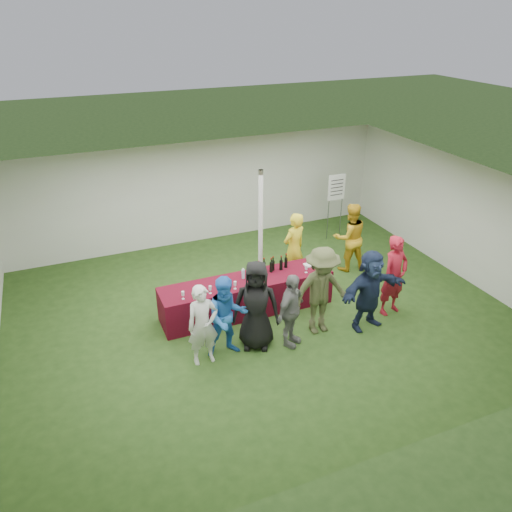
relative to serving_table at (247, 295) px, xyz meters
name	(u,v)px	position (x,y,z in m)	size (l,w,h in m)	color
ground	(261,314)	(0.21, -0.23, -0.38)	(60.00, 60.00, 0.00)	#284719
tent	(261,229)	(0.71, 0.97, 0.98)	(10.00, 10.00, 10.00)	white
serving_table	(247,295)	(0.00, 0.00, 0.00)	(3.60, 0.80, 0.75)	#5A0B1C
wine_bottles	(272,266)	(0.63, 0.14, 0.50)	(0.74, 0.15, 0.32)	black
wine_glasses	(229,285)	(-0.47, -0.23, 0.49)	(2.71, 0.12, 0.16)	silver
water_bottle	(243,274)	(-0.05, 0.08, 0.48)	(0.07, 0.07, 0.23)	silver
bar_towel	(310,265)	(1.48, 0.05, 0.39)	(0.25, 0.18, 0.03)	white
dump_bucket	(322,266)	(1.62, -0.22, 0.46)	(0.24, 0.24, 0.18)	slate
wine_list_sign	(336,192)	(3.55, 2.51, 0.94)	(0.50, 0.03, 1.80)	slate
staff_pourer	(294,249)	(1.43, 0.73, 0.48)	(0.62, 0.41, 1.71)	yellow
staff_back	(350,237)	(2.93, 0.80, 0.47)	(0.82, 0.64, 1.68)	gold
customer_0	(203,325)	(-1.32, -1.23, 0.40)	(0.56, 0.37, 1.54)	silver
customer_1	(227,317)	(-0.85, -1.18, 0.42)	(0.77, 0.60, 1.59)	blue
customer_2	(256,306)	(-0.28, -1.16, 0.50)	(0.86, 0.56, 1.75)	black
customer_3	(291,311)	(0.32, -1.37, 0.37)	(0.87, 0.36, 1.48)	slate
customer_4	(321,291)	(1.04, -1.20, 0.53)	(1.17, 0.67, 1.81)	#444929
customer_5	(370,290)	(1.98, -1.43, 0.46)	(1.54, 0.49, 1.66)	#1A2642
customer_6	(394,276)	(2.74, -1.17, 0.48)	(0.63, 0.41, 1.72)	maroon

